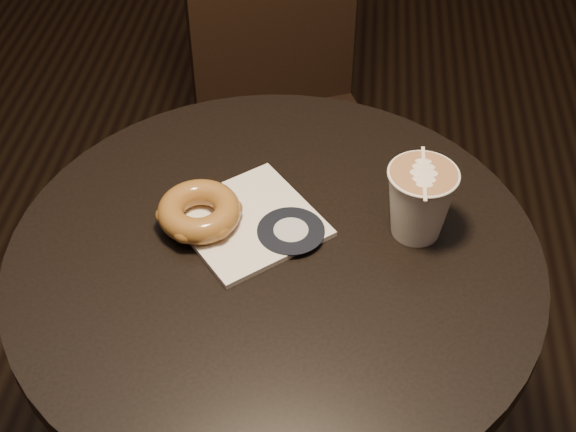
{
  "coord_description": "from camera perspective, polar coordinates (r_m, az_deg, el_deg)",
  "views": [
    {
      "loc": [
        0.09,
        -0.72,
        1.5
      ],
      "look_at": [
        0.01,
        0.03,
        0.79
      ],
      "focal_mm": 50.0,
      "sensor_mm": 36.0,
      "label": 1
    }
  ],
  "objects": [
    {
      "name": "pastry_bag",
      "position": [
        1.08,
        -2.82,
        -0.4
      ],
      "size": [
        0.24,
        0.24,
        0.01
      ],
      "primitive_type": "cube",
      "rotation": [
        0.0,
        0.0,
        0.68
      ],
      "color": "white",
      "rests_on": "cafe_table"
    },
    {
      "name": "latte_cup",
      "position": [
        1.05,
        9.32,
        0.95
      ],
      "size": [
        0.09,
        0.09,
        0.1
      ],
      "primitive_type": null,
      "color": "silver",
      "rests_on": "cafe_table"
    },
    {
      "name": "doughnut",
      "position": [
        1.06,
        -6.33,
        0.34
      ],
      "size": [
        0.11,
        0.11,
        0.04
      ],
      "primitive_type": "torus",
      "color": "brown",
      "rests_on": "pastry_bag"
    },
    {
      "name": "chair",
      "position": [
        1.74,
        -0.27,
        8.88
      ],
      "size": [
        0.47,
        0.47,
        0.91
      ],
      "rotation": [
        0.0,
        0.0,
        0.39
      ],
      "color": "black",
      "rests_on": "ground"
    },
    {
      "name": "cafe_table",
      "position": [
        1.2,
        -0.86,
        -9.11
      ],
      "size": [
        0.7,
        0.7,
        0.75
      ],
      "color": "black",
      "rests_on": "ground"
    }
  ]
}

